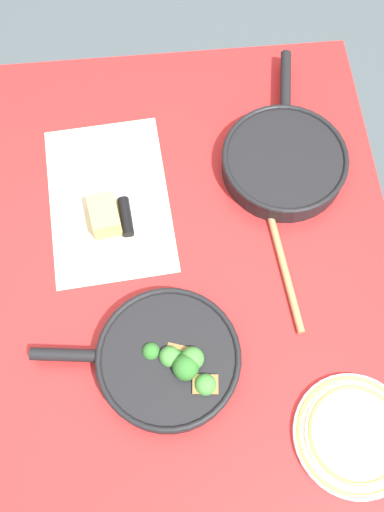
{
  "coord_description": "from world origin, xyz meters",
  "views": [
    {
      "loc": [
        0.44,
        -0.04,
        1.84
      ],
      "look_at": [
        0.0,
        0.0,
        0.8
      ],
      "focal_mm": 40.0,
      "sensor_mm": 36.0,
      "label": 1
    }
  ],
  "objects": [
    {
      "name": "grater_knife",
      "position": [
        -0.15,
        -0.13,
        0.79
      ],
      "size": [
        0.26,
        0.05,
        0.02
      ],
      "rotation": [
        0.0,
        0.0,
        3.23
      ],
      "color": "silver",
      "rests_on": "dining_table_red"
    },
    {
      "name": "dining_table_red",
      "position": [
        0.0,
        0.0,
        0.68
      ],
      "size": [
        1.08,
        0.83,
        0.78
      ],
      "color": "red",
      "rests_on": "ground_plane"
    },
    {
      "name": "dinner_plate_stack",
      "position": [
        0.37,
        0.26,
        0.79
      ],
      "size": [
        0.22,
        0.22,
        0.03
      ],
      "color": "white",
      "rests_on": "dining_table_red"
    },
    {
      "name": "wooden_spoon",
      "position": [
        -0.06,
        0.17,
        0.79
      ],
      "size": [
        0.37,
        0.06,
        0.02
      ],
      "rotation": [
        0.0,
        0.0,
        3.23
      ],
      "color": "#A87A4C",
      "rests_on": "dining_table_red"
    },
    {
      "name": "skillet_broccoli",
      "position": [
        0.21,
        -0.06,
        0.81
      ],
      "size": [
        0.27,
        0.39,
        0.08
      ],
      "rotation": [
        0.0,
        0.0,
        4.59
      ],
      "color": "black",
      "rests_on": "dining_table_red"
    },
    {
      "name": "skillet_eggs",
      "position": [
        -0.2,
        0.22,
        0.81
      ],
      "size": [
        0.42,
        0.27,
        0.05
      ],
      "rotation": [
        0.0,
        0.0,
        2.98
      ],
      "color": "black",
      "rests_on": "dining_table_red"
    },
    {
      "name": "ground_plane",
      "position": [
        0.0,
        0.0,
        0.0
      ],
      "size": [
        14.0,
        14.0,
        0.0
      ],
      "primitive_type": "plane",
      "color": "#424C51"
    },
    {
      "name": "parchment_sheet",
      "position": [
        -0.16,
        -0.16,
        0.78
      ],
      "size": [
        0.4,
        0.28,
        0.0
      ],
      "color": "beige",
      "rests_on": "dining_table_red"
    },
    {
      "name": "cheese_block",
      "position": [
        -0.1,
        -0.17,
        0.8
      ],
      "size": [
        0.09,
        0.07,
        0.05
      ],
      "color": "#E0C15B",
      "rests_on": "dining_table_red"
    }
  ]
}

